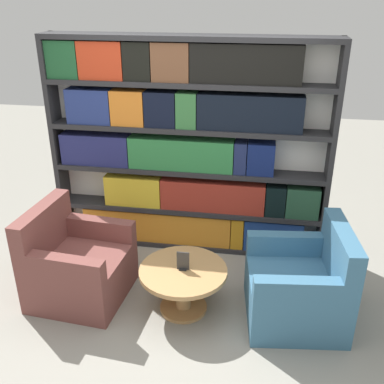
# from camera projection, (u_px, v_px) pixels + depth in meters

# --- Properties ---
(ground_plane) EXTENTS (14.00, 14.00, 0.00)m
(ground_plane) POSITION_uv_depth(u_px,v_px,m) (162.00, 325.00, 3.87)
(ground_plane) COLOR gray
(bookshelf) EXTENTS (2.87, 0.30, 2.25)m
(bookshelf) POSITION_uv_depth(u_px,v_px,m) (186.00, 150.00, 4.63)
(bookshelf) COLOR silver
(bookshelf) RESTS_ON ground_plane
(armchair_left) EXTENTS (0.87, 0.87, 0.88)m
(armchair_left) POSITION_uv_depth(u_px,v_px,m) (77.00, 266.00, 4.14)
(armchair_left) COLOR brown
(armchair_left) RESTS_ON ground_plane
(armchair_right) EXTENTS (0.90, 0.89, 0.88)m
(armchair_right) POSITION_uv_depth(u_px,v_px,m) (300.00, 288.00, 3.84)
(armchair_right) COLOR #386684
(armchair_right) RESTS_ON ground_plane
(coffee_table) EXTENTS (0.77, 0.77, 0.43)m
(coffee_table) POSITION_uv_depth(u_px,v_px,m) (183.00, 281.00, 3.94)
(coffee_table) COLOR #AD7F4C
(coffee_table) RESTS_ON ground_plane
(table_sign) EXTENTS (0.11, 0.06, 0.17)m
(table_sign) POSITION_uv_depth(u_px,v_px,m) (183.00, 262.00, 3.85)
(table_sign) COLOR black
(table_sign) RESTS_ON coffee_table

